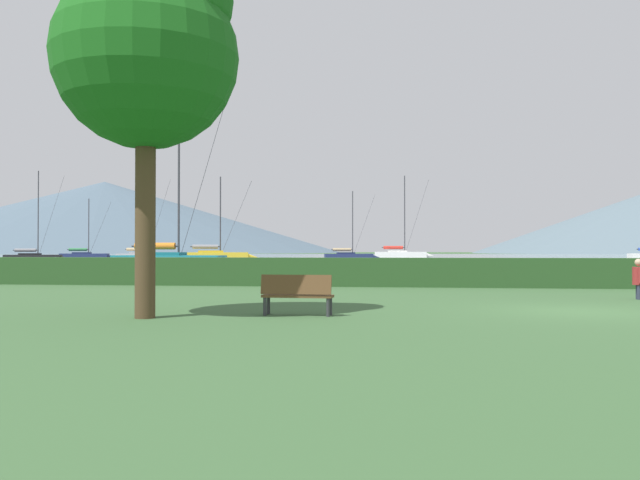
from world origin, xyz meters
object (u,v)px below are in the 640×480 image
Objects in this scene: sailboat_slip_6 at (216,256)px; sailboat_slip_11 at (171,262)px; park_bench_near_path at (297,293)px; sailboat_slip_0 at (34,258)px; sailboat_slip_1 at (349,257)px; park_tree at (152,46)px; sailboat_slip_2 at (401,255)px; person_seated_viewer at (639,277)px; sailboat_slip_7 at (144,257)px; sailboat_slip_9 at (85,256)px.

sailboat_slip_11 is (7.38, -35.19, -0.03)m from sailboat_slip_6.
sailboat_slip_0 is at bearing 127.58° from park_bench_near_path.
sailboat_slip_1 is 0.74× the size of sailboat_slip_11.
sailboat_slip_0 is 1.05× the size of sailboat_slip_6.
sailboat_slip_11 is at bearing -110.32° from sailboat_slip_1.
park_tree reaches higher than park_bench_near_path.
sailboat_slip_2 is 10.51× the size of person_seated_viewer.
park_tree is at bearing -72.16° from sailboat_slip_7.
sailboat_slip_2 reaches higher than sailboat_slip_11.
sailboat_slip_1 is 48.56m from sailboat_slip_11.
person_seated_viewer is at bearing 37.29° from park_bench_near_path.
sailboat_slip_11 is at bearing -64.90° from sailboat_slip_0.
sailboat_slip_9 is 88.47m from park_bench_near_path.
sailboat_slip_9 is 56.38m from sailboat_slip_11.
sailboat_slip_6 is 1.23× the size of park_tree.
park_tree is (3.03, -78.14, 5.45)m from sailboat_slip_1.
sailboat_slip_11 is 1.53× the size of park_tree.
sailboat_slip_11 is 7.78× the size of park_bench_near_path.
sailboat_slip_11 reaches higher than sailboat_slip_6.
sailboat_slip_9 is (-22.96, 12.33, -0.13)m from sailboat_slip_6.
park_tree is at bearing -91.05° from sailboat_slip_6.
sailboat_slip_9 is 5.36× the size of park_bench_near_path.
sailboat_slip_1 is 72.26m from person_seated_viewer.
sailboat_slip_7 reaches higher than sailboat_slip_0.
sailboat_slip_0 is at bearing -165.43° from sailboat_slip_1.
sailboat_slip_9 is (-37.95, -0.45, -0.00)m from sailboat_slip_1.
person_seated_viewer is (15.66, -70.54, 0.06)m from sailboat_slip_1.
park_tree is (18.02, -65.36, 5.32)m from sailboat_slip_6.
sailboat_slip_6 is 67.75m from park_bench_near_path.
sailboat_slip_11 is at bearing -73.58° from sailboat_slip_9.
sailboat_slip_7 is 0.89× the size of sailboat_slip_11.
person_seated_viewer is (53.61, -70.10, 0.06)m from sailboat_slip_9.
park_bench_near_path is (13.77, -29.18, -0.20)m from sailboat_slip_11.
park_tree is at bearing -99.08° from sailboat_slip_1.
sailboat_slip_9 is at bearing 117.81° from park_tree.
sailboat_slip_9 is at bearing 79.72° from sailboat_slip_0.
sailboat_slip_2 is at bearing 75.73° from sailboat_slip_11.
sailboat_slip_7 is 1.30× the size of sailboat_slip_9.
sailboat_slip_2 is (6.73, 14.46, 0.15)m from sailboat_slip_1.
park_tree is at bearing -78.33° from sailboat_slip_9.
person_seated_viewer is at bearing -88.79° from sailboat_slip_1.
sailboat_slip_9 is at bearing 150.38° from sailboat_slip_7.
sailboat_slip_6 is 6.26× the size of park_bench_near_path.
sailboat_slip_0 reaches higher than sailboat_slip_1.
sailboat_slip_1 is at bearing 23.97° from sailboat_slip_6.
person_seated_viewer is at bearing 31.01° from park_tree.
sailboat_slip_6 reaches higher than park_bench_near_path.
sailboat_slip_2 is at bearing 2.31° from sailboat_slip_9.
sailboat_slip_7 is at bearing 117.42° from park_bench_near_path.
sailboat_slip_0 is 74.00m from person_seated_viewer.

